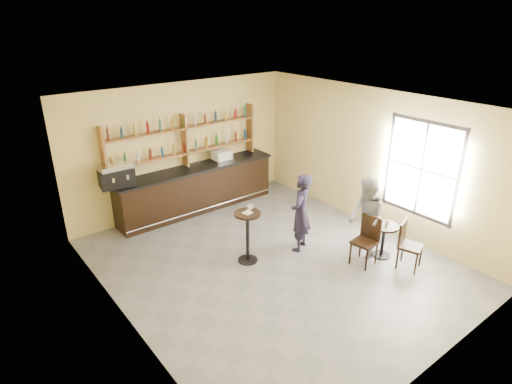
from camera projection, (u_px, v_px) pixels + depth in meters
floor at (272, 263)px, 8.69m from camera, size 7.00×7.00×0.00m
ceiling at (275, 106)px, 7.44m from camera, size 7.00×7.00×0.00m
wall_back at (183, 148)px, 10.60m from camera, size 7.00×0.00×7.00m
wall_front at (448, 273)px, 5.53m from camera, size 7.00×0.00×7.00m
wall_left at (120, 239)px, 6.36m from camera, size 0.00×7.00×7.00m
wall_right at (374, 159)px, 9.77m from camera, size 0.00×7.00×7.00m
window_pane at (421, 169)px, 8.86m from camera, size 0.00×2.00×2.00m
window_frame at (421, 169)px, 8.85m from camera, size 0.04×1.70×2.10m
shelf_unit at (185, 140)px, 10.42m from camera, size 4.00×0.26×1.40m
liquor_bottles at (184, 134)px, 10.36m from camera, size 3.68×0.10×1.00m
bar_counter at (197, 189)px, 10.83m from camera, size 4.25×0.83×1.15m
espresso_machine at (116, 175)px, 9.37m from camera, size 0.79×0.57×0.52m
pastry_case at (222, 156)px, 10.99m from camera, size 0.52×0.44×0.28m
pedestal_table at (248, 237)px, 8.56m from camera, size 0.66×0.66×1.09m
napkin at (247, 213)px, 8.35m from camera, size 0.20×0.20×0.00m
donut at (248, 212)px, 8.34m from camera, size 0.17×0.17×0.05m
cup_pedestal at (250, 207)px, 8.48m from camera, size 0.15×0.15×0.10m
man_main at (301, 213)px, 8.90m from camera, size 0.74×0.66×1.70m
cafe_table at (383, 241)px, 8.81m from camera, size 0.71×0.71×0.72m
cup_cafe at (387, 223)px, 8.68m from camera, size 0.10×0.10×0.08m
chair_west at (365, 242)px, 8.48m from camera, size 0.48×0.48×1.00m
chair_south at (411, 246)px, 8.36m from camera, size 0.54×0.54×0.98m
patron_second at (366, 218)px, 8.68m from camera, size 0.93×1.02×1.69m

